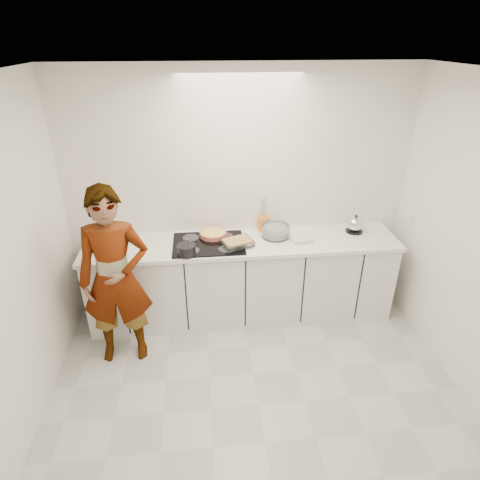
{
  "coord_description": "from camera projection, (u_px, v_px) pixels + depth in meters",
  "views": [
    {
      "loc": [
        -0.4,
        -2.36,
        2.82
      ],
      "look_at": [
        -0.05,
        1.05,
        1.05
      ],
      "focal_mm": 30.0,
      "sensor_mm": 36.0,
      "label": 1
    }
  ],
  "objects": [
    {
      "name": "floor",
      "position": [
        258.0,
        405.0,
        3.42
      ],
      "size": [
        3.6,
        3.2,
        0.0
      ],
      "primitive_type": "cube",
      "color": "beige",
      "rests_on": "ground"
    },
    {
      "name": "countertop",
      "position": [
        243.0,
        243.0,
        4.14
      ],
      "size": [
        3.24,
        0.64,
        0.04
      ],
      "primitive_type": "cube",
      "color": "white",
      "rests_on": "base_cabinets"
    },
    {
      "name": "baking_dish",
      "position": [
        237.0,
        242.0,
        4.02
      ],
      "size": [
        0.35,
        0.3,
        0.06
      ],
      "color": "silver",
      "rests_on": "hob"
    },
    {
      "name": "kettle",
      "position": [
        355.0,
        225.0,
        4.29
      ],
      "size": [
        0.24,
        0.24,
        0.2
      ],
      "color": "black",
      "rests_on": "countertop"
    },
    {
      "name": "tart_dish",
      "position": [
        213.0,
        234.0,
        4.2
      ],
      "size": [
        0.29,
        0.29,
        0.05
      ],
      "color": "#C15D42",
      "rests_on": "hob"
    },
    {
      "name": "wall_back",
      "position": [
        239.0,
        195.0,
        4.23
      ],
      "size": [
        3.6,
        0.0,
        2.6
      ],
      "primitive_type": "cube",
      "color": "white",
      "rests_on": "ground"
    },
    {
      "name": "tea_towel",
      "position": [
        302.0,
        239.0,
        4.14
      ],
      "size": [
        0.24,
        0.19,
        0.03
      ],
      "primitive_type": "cube",
      "rotation": [
        0.0,
        0.0,
        0.17
      ],
      "color": "white",
      "rests_on": "countertop"
    },
    {
      "name": "mixing_bowl",
      "position": [
        276.0,
        231.0,
        4.2
      ],
      "size": [
        0.35,
        0.35,
        0.13
      ],
      "color": "silver",
      "rests_on": "countertop"
    },
    {
      "name": "ceiling",
      "position": [
        268.0,
        78.0,
        2.22
      ],
      "size": [
        3.6,
        3.2,
        0.0
      ],
      "primitive_type": "cube",
      "color": "white",
      "rests_on": "wall_back"
    },
    {
      "name": "saucepan",
      "position": [
        186.0,
        250.0,
        3.85
      ],
      "size": [
        0.23,
        0.23,
        0.17
      ],
      "color": "black",
      "rests_on": "hob"
    },
    {
      "name": "hob",
      "position": [
        209.0,
        244.0,
        4.08
      ],
      "size": [
        0.72,
        0.54,
        0.01
      ],
      "primitive_type": "cube",
      "color": "black",
      "rests_on": "countertop"
    },
    {
      "name": "cook",
      "position": [
        115.0,
        279.0,
        3.58
      ],
      "size": [
        0.66,
        0.45,
        1.74
      ],
      "primitive_type": "imported",
      "rotation": [
        0.0,
        0.0,
        0.06
      ],
      "color": "silver",
      "rests_on": "floor"
    },
    {
      "name": "base_cabinets",
      "position": [
        242.0,
        280.0,
        4.35
      ],
      "size": [
        3.2,
        0.58,
        0.87
      ],
      "primitive_type": "cube",
      "color": "silver",
      "rests_on": "floor"
    },
    {
      "name": "utensil_crock",
      "position": [
        263.0,
        223.0,
        4.35
      ],
      "size": [
        0.13,
        0.13,
        0.15
      ],
      "primitive_type": "cylinder",
      "rotation": [
        0.0,
        0.0,
        0.06
      ],
      "color": "orange",
      "rests_on": "countertop"
    }
  ]
}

